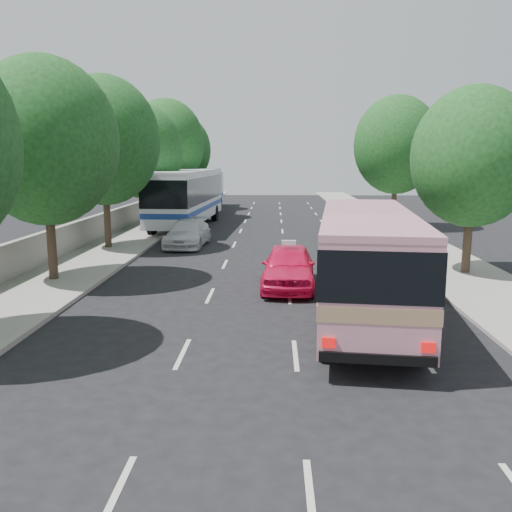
{
  "coord_description": "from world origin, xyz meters",
  "views": [
    {
      "loc": [
        0.44,
        -15.18,
        4.94
      ],
      "look_at": [
        -0.19,
        3.37,
        1.6
      ],
      "focal_mm": 38.0,
      "sensor_mm": 36.0,
      "label": 1
    }
  ],
  "objects_px": {
    "pink_taxi": "(289,266)",
    "tour_coach_rear": "(206,188)",
    "tour_coach_front": "(187,193)",
    "white_pickup": "(188,233)",
    "pink_bus": "(366,253)"
  },
  "relations": [
    {
      "from": "white_pickup",
      "to": "tour_coach_front",
      "type": "relative_size",
      "value": 0.37
    },
    {
      "from": "tour_coach_rear",
      "to": "white_pickup",
      "type": "bearing_deg",
      "value": -86.4
    },
    {
      "from": "tour_coach_rear",
      "to": "pink_taxi",
      "type": "bearing_deg",
      "value": -78.36
    },
    {
      "from": "white_pickup",
      "to": "tour_coach_front",
      "type": "xyz_separation_m",
      "value": [
        -1.4,
        8.68,
        1.74
      ]
    },
    {
      "from": "pink_bus",
      "to": "pink_taxi",
      "type": "distance_m",
      "value": 4.88
    },
    {
      "from": "white_pickup",
      "to": "tour_coach_rear",
      "type": "xyz_separation_m",
      "value": [
        -1.8,
        22.83,
        1.34
      ]
    },
    {
      "from": "tour_coach_front",
      "to": "tour_coach_rear",
      "type": "relative_size",
      "value": 1.2
    },
    {
      "from": "pink_taxi",
      "to": "tour_coach_rear",
      "type": "height_order",
      "value": "tour_coach_rear"
    },
    {
      "from": "pink_bus",
      "to": "tour_coach_rear",
      "type": "height_order",
      "value": "tour_coach_rear"
    },
    {
      "from": "pink_taxi",
      "to": "white_pickup",
      "type": "bearing_deg",
      "value": 121.86
    },
    {
      "from": "pink_bus",
      "to": "tour_coach_rear",
      "type": "relative_size",
      "value": 0.92
    },
    {
      "from": "pink_taxi",
      "to": "tour_coach_rear",
      "type": "xyz_separation_m",
      "value": [
        -7.3,
        32.8,
        1.25
      ]
    },
    {
      "from": "pink_bus",
      "to": "pink_taxi",
      "type": "relative_size",
      "value": 2.18
    },
    {
      "from": "pink_bus",
      "to": "white_pickup",
      "type": "xyz_separation_m",
      "value": [
        -7.77,
        14.11,
        -1.34
      ]
    },
    {
      "from": "white_pickup",
      "to": "pink_taxi",
      "type": "bearing_deg",
      "value": -58.26
    }
  ]
}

